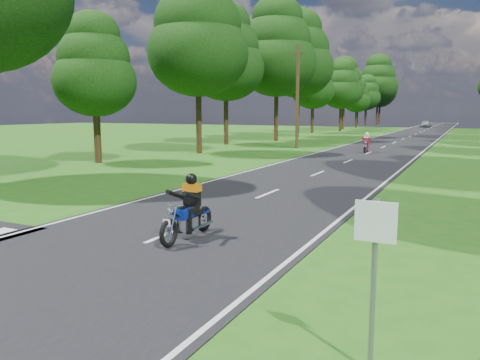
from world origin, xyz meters
The scene contains 9 objects.
ground centered at (0.00, 0.00, 0.00)m, with size 160.00×160.00×0.00m, color #225F15.
main_road centered at (0.00, 50.00, 0.01)m, with size 7.00×140.00×0.02m, color black.
road_markings centered at (-0.14, 48.13, 0.02)m, with size 7.40×140.00×0.01m.
treeline centered at (1.43, 60.06, 8.25)m, with size 40.00×115.35×14.78m.
telegraph_pole centered at (-6.00, 28.00, 4.07)m, with size 1.20×0.26×8.00m.
road_sign centered at (5.50, -2.01, 1.34)m, with size 0.45×0.07×2.00m.
rider_near_blue centered at (0.65, 1.74, 0.77)m, with size 0.60×1.80×1.50m, color navy, non-canonical shape.
rider_far_red centered at (-0.20, 26.15, 0.73)m, with size 0.57×1.72×1.43m, color maroon, non-canonical shape.
distant_car centered at (-1.07, 82.59, 0.65)m, with size 1.48×3.67×1.25m, color #B4B6BB.
Camera 1 is at (6.37, -7.09, 2.94)m, focal length 35.00 mm.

